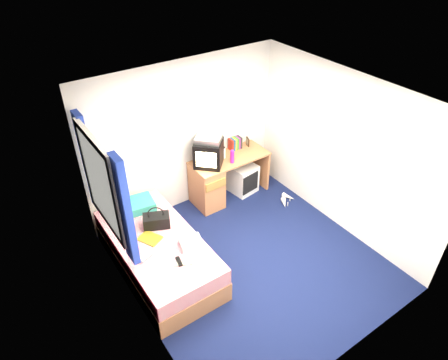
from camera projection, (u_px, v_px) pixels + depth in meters
ground at (250, 261)px, 5.59m from camera, size 3.40×3.40×0.00m
room_shell at (255, 175)px, 4.76m from camera, size 3.40×3.40×3.40m
bed at (159, 254)px, 5.34m from camera, size 1.01×2.00×0.54m
pillow at (134, 206)px, 5.64m from camera, size 0.61×0.43×0.12m
desk at (215, 180)px, 6.50m from camera, size 1.30×0.55×0.75m
storage_cube at (243, 178)px, 6.81m from camera, size 0.45×0.45×0.50m
crt_tv at (209, 153)px, 6.13m from camera, size 0.56×0.56×0.41m
vcr at (208, 139)px, 5.99m from camera, size 0.47×0.47×0.07m
book_row at (235, 143)px, 6.59m from camera, size 0.20×0.13×0.20m
picture_frame at (248, 142)px, 6.70m from camera, size 0.06×0.12×0.14m
pink_water_bottle at (232, 157)px, 6.24m from camera, size 0.08×0.08×0.20m
aerosol_can at (224, 153)px, 6.36m from camera, size 0.05×0.05×0.18m
handbag at (156, 220)px, 5.33m from camera, size 0.40×0.32×0.32m
towel at (191, 243)px, 5.06m from camera, size 0.32×0.28×0.09m
magazine at (150, 238)px, 5.18m from camera, size 0.31×0.34×0.01m
water_bottle at (147, 256)px, 4.89m from camera, size 0.21×0.13×0.07m
colour_swatch_fan at (183, 264)px, 4.82m from camera, size 0.22×0.16×0.01m
remote_control at (179, 261)px, 4.84m from camera, size 0.08×0.17×0.02m
window_assembly at (103, 185)px, 4.66m from camera, size 0.11×1.42×1.40m
white_heels at (286, 200)px, 6.66m from camera, size 0.35×0.32×0.09m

